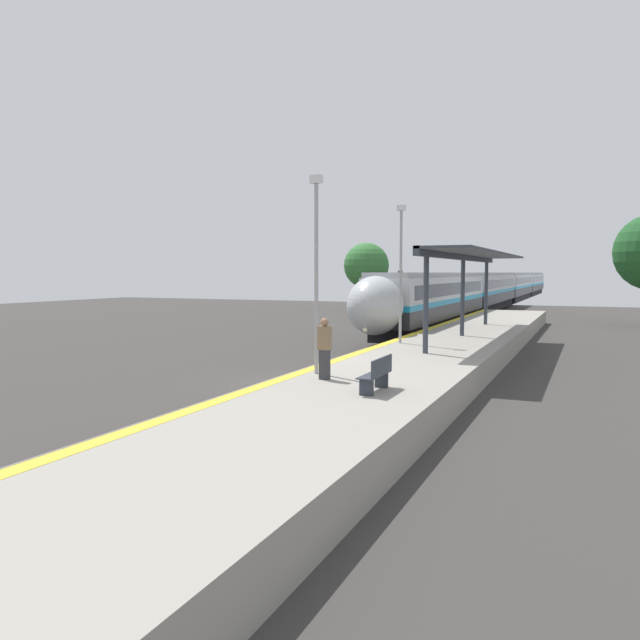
{
  "coord_description": "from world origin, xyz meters",
  "views": [
    {
      "loc": [
        9.88,
        -20.27,
        4.01
      ],
      "look_at": [
        0.57,
        0.99,
        2.24
      ],
      "focal_mm": 35.0,
      "sensor_mm": 36.0,
      "label": 1
    }
  ],
  "objects_px": {
    "person_waiting": "(325,347)",
    "lamppost_mid": "(401,265)",
    "train": "(501,287)",
    "platform_bench": "(377,373)",
    "railway_signal": "(400,294)",
    "lamppost_near": "(316,262)"
  },
  "relations": [
    {
      "from": "railway_signal",
      "to": "lamppost_mid",
      "type": "distance_m",
      "value": 16.76
    },
    {
      "from": "person_waiting",
      "to": "lamppost_mid",
      "type": "height_order",
      "value": "lamppost_mid"
    },
    {
      "from": "person_waiting",
      "to": "railway_signal",
      "type": "bearing_deg",
      "value": 101.71
    },
    {
      "from": "train",
      "to": "lamppost_near",
      "type": "xyz_separation_m",
      "value": [
        2.33,
        -58.73,
        2.02
      ]
    },
    {
      "from": "person_waiting",
      "to": "lamppost_mid",
      "type": "relative_size",
      "value": 0.3
    },
    {
      "from": "person_waiting",
      "to": "lamppost_near",
      "type": "distance_m",
      "value": 2.65
    },
    {
      "from": "train",
      "to": "platform_bench",
      "type": "xyz_separation_m",
      "value": [
        4.93,
        -60.74,
        -0.84
      ]
    },
    {
      "from": "train",
      "to": "platform_bench",
      "type": "relative_size",
      "value": 60.8
    },
    {
      "from": "platform_bench",
      "to": "lamppost_near",
      "type": "height_order",
      "value": "lamppost_near"
    },
    {
      "from": "train",
      "to": "lamppost_mid",
      "type": "xyz_separation_m",
      "value": [
        2.33,
        -49.86,
        2.02
      ]
    },
    {
      "from": "train",
      "to": "platform_bench",
      "type": "bearing_deg",
      "value": -85.36
    },
    {
      "from": "railway_signal",
      "to": "lamppost_mid",
      "type": "height_order",
      "value": "lamppost_mid"
    },
    {
      "from": "platform_bench",
      "to": "lamppost_mid",
      "type": "xyz_separation_m",
      "value": [
        -2.6,
        10.89,
        2.87
      ]
    },
    {
      "from": "train",
      "to": "railway_signal",
      "type": "xyz_separation_m",
      "value": [
        -2.37,
        -33.86,
        0.25
      ]
    },
    {
      "from": "platform_bench",
      "to": "lamppost_near",
      "type": "xyz_separation_m",
      "value": [
        -2.6,
        2.01,
        2.87
      ]
    },
    {
      "from": "lamppost_near",
      "to": "railway_signal",
      "type": "bearing_deg",
      "value": 100.7
    },
    {
      "from": "railway_signal",
      "to": "lamppost_near",
      "type": "distance_m",
      "value": 25.37
    },
    {
      "from": "person_waiting",
      "to": "lamppost_mid",
      "type": "bearing_deg",
      "value": 93.71
    },
    {
      "from": "lamppost_mid",
      "to": "lamppost_near",
      "type": "bearing_deg",
      "value": -90.0
    },
    {
      "from": "railway_signal",
      "to": "lamppost_near",
      "type": "xyz_separation_m",
      "value": [
        4.7,
        -24.87,
        1.77
      ]
    },
    {
      "from": "railway_signal",
      "to": "lamppost_near",
      "type": "height_order",
      "value": "lamppost_near"
    },
    {
      "from": "railway_signal",
      "to": "lamppost_mid",
      "type": "relative_size",
      "value": 0.7
    }
  ]
}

